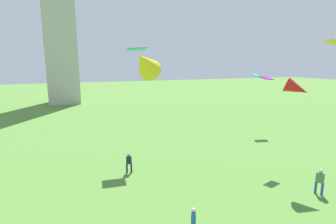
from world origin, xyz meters
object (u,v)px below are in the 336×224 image
Objects in this scene: kite_flying_0 at (145,63)px; person_1 at (194,220)px; person_2 at (129,162)px; kite_flying_1 at (333,42)px; kite_flying_5 at (259,76)px; kite_flying_3 at (136,49)px; kite_flying_2 at (297,88)px; kite_flying_4 at (266,78)px; person_0 at (320,180)px.

person_1 is at bearing -42.15° from kite_flying_0.
kite_flying_1 reaches higher than person_2.
kite_flying_3 is at bearing -146.38° from kite_flying_5.
kite_flying_1 reaches higher than kite_flying_5.
kite_flying_1 is at bearing -13.98° from kite_flying_2.
kite_flying_3 is at bearing 100.73° from kite_flying_1.
kite_flying_1 is 1.63× the size of kite_flying_4.
kite_flying_3 is (-9.39, 9.30, 3.02)m from kite_flying_2.
kite_flying_4 is at bearing -103.42° from kite_flying_5.
kite_flying_4 is at bearing 47.47° from kite_flying_0.
kite_flying_0 reaches higher than kite_flying_2.
person_2 reaches higher than person_1.
person_2 is 0.89× the size of kite_flying_3.
kite_flying_5 is at bearing 67.56° from kite_flying_0.
kite_flying_3 is 16.79m from kite_flying_5.
person_1 is at bearing -160.12° from kite_flying_4.
kite_flying_1 is 1.00× the size of kite_flying_2.
person_0 is 13.67m from person_2.
kite_flying_4 is 0.71× the size of kite_flying_5.
person_2 is at bearing 131.67° from kite_flying_0.
person_1 is 0.98× the size of person_2.
kite_flying_2 is at bearing -111.73° from kite_flying_4.
kite_flying_0 is 19.23m from kite_flying_1.
kite_flying_5 is at bearing 162.10° from person_1.
kite_flying_1 is 18.38m from kite_flying_3.
kite_flying_3 reaches higher than person_1.
kite_flying_4 is at bearing 119.23° from kite_flying_1.
person_0 reaches higher than person_1.
person_0 is at bearing 123.81° from person_1.
person_0 is 9.80m from person_1.
kite_flying_5 is (6.46, 8.50, -0.39)m from kite_flying_4.
person_1 is at bearing 140.13° from kite_flying_1.
kite_flying_1 is at bearing 104.68° from person_0.
kite_flying_0 is (-0.98, 4.90, 7.77)m from person_1.
kite_flying_4 is 10.68m from kite_flying_5.
kite_flying_2 reaches higher than person_1.
kite_flying_3 is at bearing 115.81° from kite_flying_0.
kite_flying_3 is at bearing -153.04° from person_1.
person_2 is at bearing -135.60° from kite_flying_5.
kite_flying_2 reaches higher than person_0.
kite_flying_0 is (-10.74, 4.12, 7.65)m from person_0.
person_0 is 17.48m from kite_flying_5.
kite_flying_4 is at bearing 153.43° from kite_flying_3.
person_1 is 9.24m from kite_flying_0.
person_0 is 14.19m from kite_flying_1.
kite_flying_2 is (10.88, -1.43, -1.79)m from kite_flying_0.
kite_flying_5 reaches higher than person_0.
kite_flying_0 is 8.10m from kite_flying_3.
person_0 is 1.11× the size of person_2.
person_1 is 0.55× the size of kite_flying_0.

